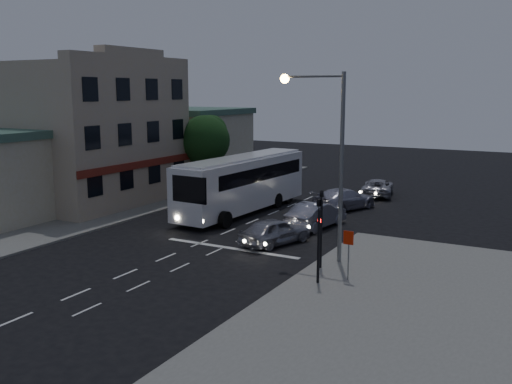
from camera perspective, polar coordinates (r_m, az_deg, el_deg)
The scene contains 16 objects.
ground at distance 29.92m, azimuth -7.84°, elevation -6.01°, with size 120.00×120.00×0.00m, color black.
sidewalk_near at distance 21.17m, azimuth 15.33°, elevation -13.08°, with size 12.00×24.00×0.12m, color slate.
sidewalk_far at distance 44.07m, azimuth -15.33°, elevation -0.95°, with size 12.00×50.00×0.12m, color slate.
road_markings at distance 31.87m, azimuth -2.43°, elevation -4.89°, with size 8.00×30.55×0.01m.
tour_bus at distance 38.70m, azimuth -1.36°, elevation 0.96°, with size 3.28×12.70×3.87m.
car_suv at distance 30.97m, azimuth 1.89°, elevation -3.93°, with size 1.75×4.35×1.48m, color #9898A5.
car_sedan_a at distance 34.85m, azimuth 6.03°, elevation -2.30°, with size 1.67×4.80×1.58m, color gray.
car_sedan_b at distance 40.32m, azimuth 8.79°, elevation -0.70°, with size 2.13×5.24×1.52m, color #ABA9BC.
car_sedan_c at distance 46.11m, azimuth 12.07°, elevation 0.45°, with size 2.24×4.86×1.35m, color #A5A4AE.
traffic_signal_main at distance 26.35m, azimuth 6.53°, elevation -2.76°, with size 0.25×0.35×4.10m.
traffic_signal_side at distance 24.31m, azimuth 6.30°, elevation -3.86°, with size 0.18×0.15×4.10m.
regulatory_sign at distance 25.05m, azimuth 9.23°, elevation -5.46°, with size 0.45×0.12×2.20m.
streetlight at distance 27.22m, azimuth 7.30°, elevation 4.71°, with size 3.32×0.44×9.00m.
main_building at distance 44.08m, azimuth -16.55°, elevation 5.69°, with size 10.12×12.00×11.00m.
low_building_north at distance 53.09m, azimuth -6.90°, elevation 4.82°, with size 9.40×9.40×6.50m.
street_tree at distance 45.91m, azimuth -5.13°, elevation 5.41°, with size 4.00×4.00×6.20m.
Camera 1 is at (17.16, -23.06, 8.30)m, focal length 40.00 mm.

